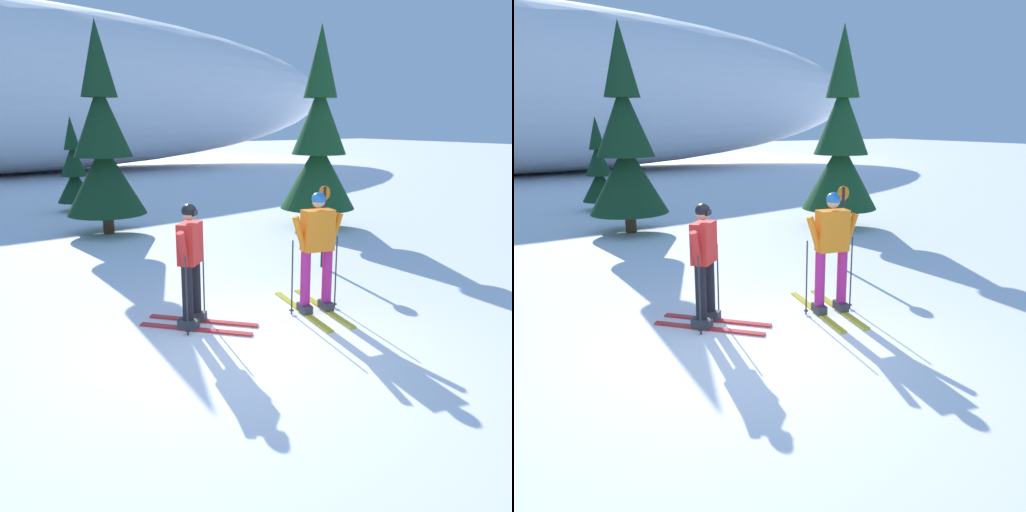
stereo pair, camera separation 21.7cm
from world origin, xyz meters
TOP-DOWN VIEW (x-y plane):
  - ground_plane at (0.00, 0.00)m, footprint 120.00×120.00m
  - skier_red_jacket at (-0.12, 1.18)m, footprint 1.43×1.47m
  - skier_orange_jacket at (1.67, 0.66)m, footprint 0.84×1.84m
  - pine_tree_center_right at (0.83, 7.99)m, footprint 1.99×1.99m
  - pine_tree_right at (1.05, 11.95)m, footprint 1.15×1.15m
  - pine_tree_far_right at (5.90, 5.78)m, footprint 2.01×2.01m
  - trail_marker_post at (3.39, 2.54)m, footprint 0.28×0.07m

SIDE VIEW (x-z plane):
  - ground_plane at x=0.00m, z-range 0.00..0.00m
  - trail_marker_post at x=3.39m, z-range 0.10..1.72m
  - skier_red_jacket at x=-0.12m, z-range 0.04..1.78m
  - skier_orange_jacket at x=1.67m, z-range 0.06..1.89m
  - pine_tree_right at x=1.05m, z-range -0.24..2.73m
  - pine_tree_center_right at x=0.83m, z-range -0.42..4.74m
  - pine_tree_far_right at x=5.90m, z-range -0.42..4.77m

